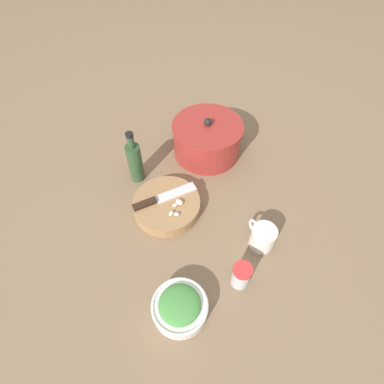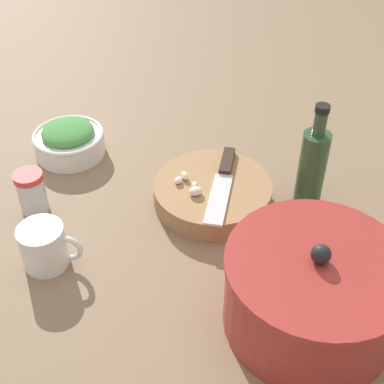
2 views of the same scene
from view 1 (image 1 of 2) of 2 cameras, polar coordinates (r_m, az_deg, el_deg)
The scene contains 9 objects.
ground_plane at distance 1.02m, azimuth 0.25°, elevation -2.70°, with size 5.00×5.00×0.00m, color #7F664C.
cutting_board at distance 0.99m, azimuth -4.85°, elevation -2.55°, with size 0.22×0.22×0.04m.
chef_knife at distance 0.98m, azimuth -5.92°, elevation -1.16°, with size 0.04×0.22×0.01m.
garlic_cloves at distance 0.95m, azimuth -2.95°, elevation -2.96°, with size 0.06×0.07×0.02m.
herb_bowl at distance 0.83m, azimuth -2.32°, elevation -21.02°, with size 0.15×0.15×0.07m.
spice_jar at distance 0.86m, azimuth 9.34°, elevation -15.41°, with size 0.05×0.05×0.08m.
coffee_mug at distance 0.93m, azimuth 13.23°, elevation -8.33°, with size 0.11×0.08×0.08m.
oil_bottle at distance 1.05m, azimuth -10.81°, elevation 5.75°, with size 0.05×0.05×0.21m.
stock_pot at distance 1.14m, azimuth 2.90°, elevation 10.05°, with size 0.26×0.26×0.16m.
Camera 1 is at (0.54, -0.24, 0.83)m, focal length 28.00 mm.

